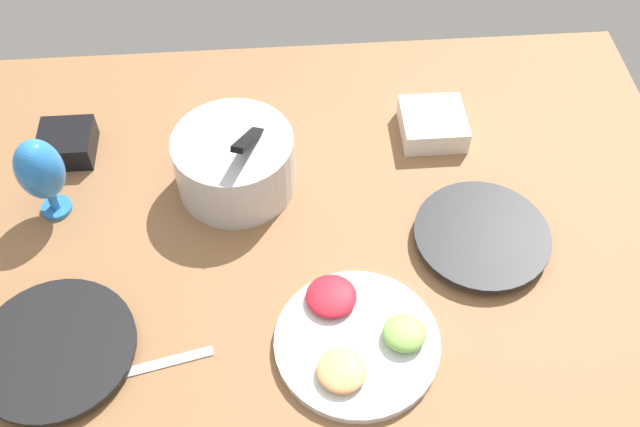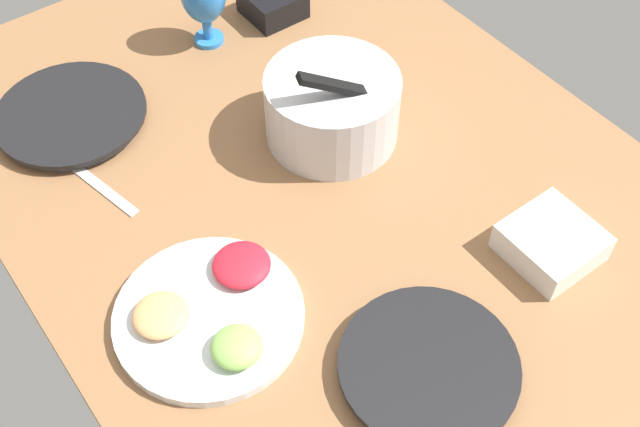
% 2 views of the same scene
% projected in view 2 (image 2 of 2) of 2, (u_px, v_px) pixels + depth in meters
% --- Properties ---
extents(ground_plane, '(1.60, 1.04, 0.04)m').
position_uv_depth(ground_plane, '(339.00, 204.00, 1.38)').
color(ground_plane, '#8C603D').
extents(dinner_plate_left, '(0.28, 0.28, 0.03)m').
position_uv_depth(dinner_plate_left, '(71.00, 116.00, 1.47)').
color(dinner_plate_left, '#4C4C51').
rests_on(dinner_plate_left, ground_plane).
extents(dinner_plate_right, '(0.26, 0.26, 0.03)m').
position_uv_depth(dinner_plate_right, '(428.00, 367.00, 1.14)').
color(dinner_plate_right, '#4C4C51').
rests_on(dinner_plate_right, ground_plane).
extents(mixing_bowl, '(0.24, 0.24, 0.19)m').
position_uv_depth(mixing_bowl, '(332.00, 105.00, 1.41)').
color(mixing_bowl, silver).
rests_on(mixing_bowl, ground_plane).
extents(fruit_platter, '(0.29, 0.29, 0.05)m').
position_uv_depth(fruit_platter, '(211.00, 314.00, 1.20)').
color(fruit_platter, silver).
rests_on(fruit_platter, ground_plane).
extents(square_bowl_black, '(0.11, 0.11, 0.06)m').
position_uv_depth(square_bowl_black, '(273.00, 1.00, 1.66)').
color(square_bowl_black, black).
rests_on(square_bowl_black, ground_plane).
extents(square_bowl_white, '(0.14, 0.14, 0.05)m').
position_uv_depth(square_bowl_white, '(552.00, 241.00, 1.27)').
color(square_bowl_white, white).
rests_on(square_bowl_white, ground_plane).
extents(fork_by_left_plate, '(0.18, 0.06, 0.01)m').
position_uv_depth(fork_by_left_plate, '(101.00, 187.00, 1.37)').
color(fork_by_left_plate, silver).
rests_on(fork_by_left_plate, ground_plane).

